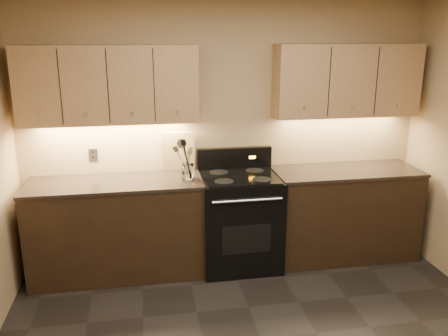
{
  "coord_description": "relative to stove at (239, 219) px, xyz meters",
  "views": [
    {
      "loc": [
        -0.82,
        -2.58,
        2.26
      ],
      "look_at": [
        -0.11,
        1.45,
        1.08
      ],
      "focal_mm": 38.0,
      "sensor_mm": 36.0,
      "label": 1
    }
  ],
  "objects": [
    {
      "name": "wall_back",
      "position": [
        -0.08,
        0.32,
        0.82
      ],
      "size": [
        4.0,
        0.04,
        2.6
      ],
      "primitive_type": "cube",
      "color": "tan",
      "rests_on": "ground"
    },
    {
      "name": "counter_left",
      "position": [
        -1.18,
        0.02,
        -0.01
      ],
      "size": [
        1.62,
        0.62,
        0.93
      ],
      "color": "black",
      "rests_on": "ground"
    },
    {
      "name": "counter_right",
      "position": [
        1.1,
        0.02,
        -0.01
      ],
      "size": [
        1.46,
        0.62,
        0.93
      ],
      "color": "black",
      "rests_on": "ground"
    },
    {
      "name": "stove",
      "position": [
        0.0,
        0.0,
        0.0
      ],
      "size": [
        0.76,
        0.68,
        1.14
      ],
      "color": "black",
      "rests_on": "ground"
    },
    {
      "name": "upper_cab_left",
      "position": [
        -1.18,
        0.17,
        1.32
      ],
      "size": [
        1.6,
        0.3,
        0.7
      ],
      "primitive_type": "cube",
      "color": "tan",
      "rests_on": "wall_back"
    },
    {
      "name": "upper_cab_right",
      "position": [
        1.1,
        0.17,
        1.32
      ],
      "size": [
        1.44,
        0.3,
        0.7
      ],
      "primitive_type": "cube",
      "color": "tan",
      "rests_on": "wall_back"
    },
    {
      "name": "outlet_plate",
      "position": [
        -1.38,
        0.31,
        0.64
      ],
      "size": [
        0.08,
        0.01,
        0.12
      ],
      "primitive_type": "cube",
      "color": "#B2B5BA",
      "rests_on": "wall_back"
    },
    {
      "name": "utensil_crock",
      "position": [
        -0.5,
        -0.02,
        0.52
      ],
      "size": [
        0.14,
        0.14,
        0.15
      ],
      "color": "white",
      "rests_on": "counter_left"
    },
    {
      "name": "cutting_board",
      "position": [
        -0.56,
        0.28,
        0.65
      ],
      "size": [
        0.33,
        0.12,
        0.4
      ],
      "primitive_type": "cube",
      "rotation": [
        0.16,
        0.0,
        -0.12
      ],
      "color": "tan",
      "rests_on": "counter_left"
    },
    {
      "name": "wooden_spoon",
      "position": [
        -0.53,
        -0.04,
        0.61
      ],
      "size": [
        0.12,
        0.07,
        0.3
      ],
      "primitive_type": null,
      "rotation": [
        0.05,
        0.18,
        0.25
      ],
      "color": "tan",
      "rests_on": "utensil_crock"
    },
    {
      "name": "black_turner",
      "position": [
        -0.48,
        -0.05,
        0.66
      ],
      "size": [
        0.17,
        0.13,
        0.39
      ],
      "primitive_type": null,
      "rotation": [
        -0.12,
        -0.13,
        0.43
      ],
      "color": "black",
      "rests_on": "utensil_crock"
    },
    {
      "name": "steel_spatula",
      "position": [
        -0.48,
        -0.01,
        0.63
      ],
      "size": [
        0.23,
        0.14,
        0.34
      ],
      "primitive_type": null,
      "rotation": [
        0.01,
        -0.44,
        -0.29
      ],
      "color": "silver",
      "rests_on": "utensil_crock"
    },
    {
      "name": "steel_skimmer",
      "position": [
        -0.47,
        -0.04,
        0.65
      ],
      "size": [
        0.18,
        0.12,
        0.38
      ],
      "primitive_type": null,
      "rotation": [
        -0.06,
        -0.25,
        -0.04
      ],
      "color": "silver",
      "rests_on": "utensil_crock"
    }
  ]
}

